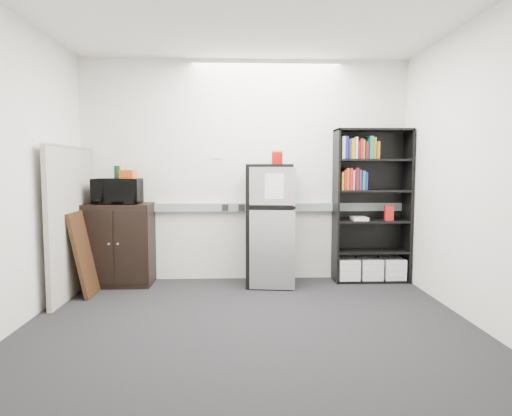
# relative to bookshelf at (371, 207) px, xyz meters

# --- Properties ---
(floor) EXTENTS (4.00, 4.00, 0.00)m
(floor) POSITION_rel_bookshelf_xyz_m (-1.53, -1.57, -0.91)
(floor) COLOR black
(floor) RESTS_ON ground
(wall_back) EXTENTS (4.00, 0.02, 2.70)m
(wall_back) POSITION_rel_bookshelf_xyz_m (-1.53, 0.18, 0.44)
(wall_back) COLOR white
(wall_back) RESTS_ON floor
(wall_right) EXTENTS (0.02, 3.50, 2.70)m
(wall_right) POSITION_rel_bookshelf_xyz_m (0.47, -1.57, 0.44)
(wall_right) COLOR white
(wall_right) RESTS_ON floor
(wall_left) EXTENTS (0.02, 3.50, 2.70)m
(wall_left) POSITION_rel_bookshelf_xyz_m (-3.53, -1.57, 0.44)
(wall_left) COLOR white
(wall_left) RESTS_ON floor
(ceiling) EXTENTS (4.00, 3.50, 0.02)m
(ceiling) POSITION_rel_bookshelf_xyz_m (-1.53, -1.57, 1.79)
(ceiling) COLOR white
(ceiling) RESTS_ON wall_back
(electrical_raceway) EXTENTS (3.92, 0.05, 0.10)m
(electrical_raceway) POSITION_rel_bookshelf_xyz_m (-1.53, 0.15, -0.01)
(electrical_raceway) COLOR gray
(electrical_raceway) RESTS_ON wall_back
(wall_note) EXTENTS (0.14, 0.00, 0.10)m
(wall_note) POSITION_rel_bookshelf_xyz_m (-1.88, 0.18, 0.64)
(wall_note) COLOR white
(wall_note) RESTS_ON wall_back
(bookshelf) EXTENTS (0.90, 0.34, 1.85)m
(bookshelf) POSITION_rel_bookshelf_xyz_m (0.00, 0.00, 0.00)
(bookshelf) COLOR black
(bookshelf) RESTS_ON floor
(cubicle_partition) EXTENTS (0.06, 1.30, 1.62)m
(cubicle_partition) POSITION_rel_bookshelf_xyz_m (-3.43, -0.49, -0.10)
(cubicle_partition) COLOR #A59F93
(cubicle_partition) RESTS_ON floor
(cabinet) EXTENTS (0.77, 0.51, 0.97)m
(cabinet) POSITION_rel_bookshelf_xyz_m (-3.03, -0.06, -0.43)
(cabinet) COLOR black
(cabinet) RESTS_ON floor
(microwave) EXTENTS (0.53, 0.36, 0.29)m
(microwave) POSITION_rel_bookshelf_xyz_m (-3.03, -0.08, 0.20)
(microwave) COLOR black
(microwave) RESTS_ON cabinet
(snack_box_a) EXTENTS (0.08, 0.07, 0.15)m
(snack_box_a) POSITION_rel_bookshelf_xyz_m (-3.03, -0.05, 0.42)
(snack_box_a) COLOR #175026
(snack_box_a) RESTS_ON microwave
(snack_box_b) EXTENTS (0.08, 0.07, 0.15)m
(snack_box_b) POSITION_rel_bookshelf_xyz_m (-3.03, -0.05, 0.42)
(snack_box_b) COLOR #0B3319
(snack_box_b) RESTS_ON microwave
(snack_box_c) EXTENTS (0.08, 0.07, 0.14)m
(snack_box_c) POSITION_rel_bookshelf_xyz_m (-3.01, -0.05, 0.42)
(snack_box_c) COLOR gold
(snack_box_c) RESTS_ON microwave
(snack_bag) EXTENTS (0.20, 0.15, 0.10)m
(snack_bag) POSITION_rel_bookshelf_xyz_m (-2.90, -0.10, 0.40)
(snack_bag) COLOR #CC4C14
(snack_bag) RESTS_ON microwave
(refrigerator) EXTENTS (0.59, 0.62, 1.43)m
(refrigerator) POSITION_rel_bookshelf_xyz_m (-1.24, -0.14, -0.20)
(refrigerator) COLOR black
(refrigerator) RESTS_ON floor
(coffee_can) EXTENTS (0.13, 0.13, 0.18)m
(coffee_can) POSITION_rel_bookshelf_xyz_m (-1.15, -0.02, 0.61)
(coffee_can) COLOR #A50709
(coffee_can) RESTS_ON refrigerator
(framed_poster) EXTENTS (0.22, 0.72, 0.91)m
(framed_poster) POSITION_rel_bookshelf_xyz_m (-3.30, -0.37, -0.45)
(framed_poster) COLOR black
(framed_poster) RESTS_ON floor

